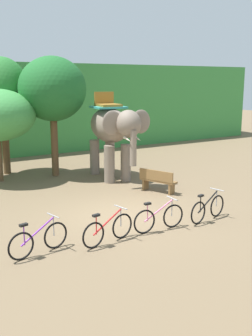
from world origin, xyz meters
TOP-DOWN VIEW (x-y plane):
  - ground_plane at (0.00, 0.00)m, footprint 80.00×80.00m
  - foliage_hedge at (0.00, 14.60)m, footprint 36.00×6.00m
  - tree_far_right at (-1.55, 7.95)m, footprint 2.35×2.35m
  - tree_center_left at (0.24, 6.41)m, footprint 2.98×2.98m
  - elephant at (2.15, 4.46)m, footprint 2.14×4.22m
  - bike_purple at (-3.31, -1.41)m, footprint 1.68×0.57m
  - bike_red at (-1.50, -1.72)m, footprint 1.69×0.53m
  - bike_pink at (0.20, -1.68)m, footprint 1.71×0.52m
  - bike_black at (2.01, -1.77)m, footprint 1.68×0.55m
  - wooden_bench at (2.57, 1.66)m, footprint 0.94×1.54m

SIDE VIEW (x-z plane):
  - ground_plane at x=0.00m, z-range 0.00..0.00m
  - bike_purple at x=-3.31m, z-range -0.07..0.85m
  - bike_red at x=-1.50m, z-range -0.07..0.85m
  - bike_pink at x=0.20m, z-range -0.07..0.85m
  - bike_black at x=2.01m, z-range -0.07..0.85m
  - wooden_bench at x=2.57m, z-range 0.03..0.92m
  - elephant at x=2.15m, z-range 0.31..4.09m
  - foliage_hedge at x=0.00m, z-range 0.00..5.27m
  - tree_center_left at x=0.24m, z-range 1.22..6.55m
  - tree_far_right at x=-1.55m, z-range 1.23..6.55m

